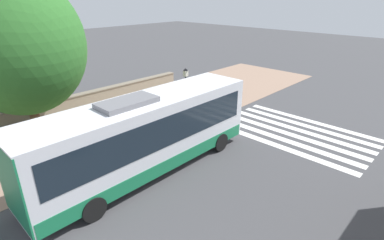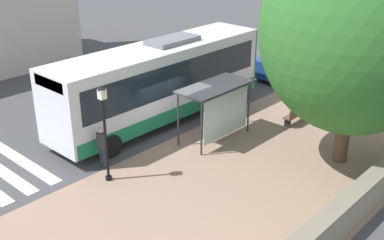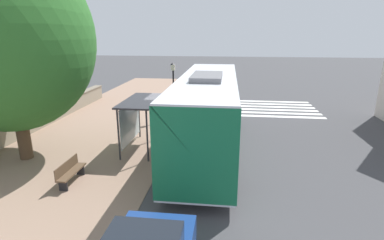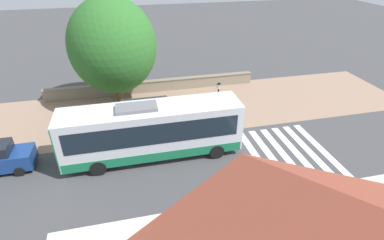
{
  "view_description": "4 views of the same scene",
  "coord_description": "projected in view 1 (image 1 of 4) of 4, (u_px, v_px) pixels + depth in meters",
  "views": [
    {
      "loc": [
        11.99,
        -8.72,
        7.92
      ],
      "look_at": [
        2.07,
        1.67,
        1.86
      ],
      "focal_mm": 28.0,
      "sensor_mm": 36.0,
      "label": 1
    },
    {
      "loc": [
        -13.58,
        13.34,
        9.27
      ],
      "look_at": [
        -1.01,
        -0.25,
        1.15
      ],
      "focal_mm": 45.0,
      "sensor_mm": 36.0,
      "label": 2
    },
    {
      "loc": [
        2.77,
        -15.0,
        5.57
      ],
      "look_at": [
        0.97,
        -0.04,
        1.17
      ],
      "focal_mm": 28.0,
      "sensor_mm": 36.0,
      "label": 3
    },
    {
      "loc": [
        18.38,
        -2.41,
        12.18
      ],
      "look_at": [
        0.52,
        1.75,
        1.61
      ],
      "focal_mm": 28.0,
      "sensor_mm": 36.0,
      "label": 4
    }
  ],
  "objects": [
    {
      "name": "bus_shelter",
      "position": [
        104.0,
        115.0,
        15.76
      ],
      "size": [
        1.61,
        3.45,
        2.47
      ],
      "color": "#2D2D33",
      "rests_on": "ground"
    },
    {
      "name": "sidewalk_plaza",
      "position": [
        101.0,
        126.0,
        19.38
      ],
      "size": [
        9.0,
        44.0,
        0.02
      ],
      "color": "#937560",
      "rests_on": "ground"
    },
    {
      "name": "pedestrian",
      "position": [
        191.0,
        116.0,
        18.39
      ],
      "size": [
        0.34,
        0.23,
        1.71
      ],
      "color": "#2D3347",
      "rests_on": "ground"
    },
    {
      "name": "stone_wall",
      "position": [
        71.0,
        104.0,
        21.74
      ],
      "size": [
        0.6,
        20.0,
        1.13
      ],
      "color": "gray",
      "rests_on": "ground"
    },
    {
      "name": "crosswalk_stripes",
      "position": [
        295.0,
        132.0,
        18.57
      ],
      "size": [
        9.0,
        5.25,
        0.01
      ],
      "color": "silver",
      "rests_on": "ground"
    },
    {
      "name": "shade_tree",
      "position": [
        19.0,
        46.0,
        16.34
      ],
      "size": [
        7.05,
        7.05,
        9.2
      ],
      "color": "brown",
      "rests_on": "ground"
    },
    {
      "name": "street_lamp_near",
      "position": [
        186.0,
        92.0,
        18.82
      ],
      "size": [
        0.28,
        0.28,
        3.74
      ],
      "color": "black",
      "rests_on": "ground"
    },
    {
      "name": "ground_plane",
      "position": [
        144.0,
        149.0,
        16.51
      ],
      "size": [
        120.0,
        120.0,
        0.0
      ],
      "primitive_type": "plane",
      "color": "#424244",
      "rests_on": "ground"
    },
    {
      "name": "bench",
      "position": [
        21.0,
        157.0,
        14.84
      ],
      "size": [
        0.4,
        1.64,
        0.88
      ],
      "color": "brown",
      "rests_on": "ground"
    },
    {
      "name": "bus",
      "position": [
        146.0,
        134.0,
        13.75
      ],
      "size": [
        2.71,
        11.47,
        3.85
      ],
      "color": "silver",
      "rests_on": "ground"
    }
  ]
}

